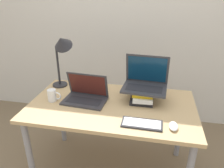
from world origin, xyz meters
TOP-DOWN VIEW (x-y plane):
  - wall_back at (0.00, 1.40)m, footprint 8.00×0.05m
  - desk at (0.00, 0.38)m, footprint 1.35×0.76m
  - laptop_left at (-0.23, 0.40)m, footprint 0.37×0.25m
  - book_stack at (0.24, 0.50)m, footprint 0.19×0.28m
  - laptop_on_books at (0.25, 0.53)m, footprint 0.38×0.28m
  - wireless_keyboard at (0.26, 0.14)m, footprint 0.29×0.13m
  - mouse at (0.48, 0.14)m, footprint 0.06×0.11m
  - mug at (-0.50, 0.34)m, footprint 0.12×0.07m
  - desk_lamp at (-0.50, 0.61)m, footprint 0.23×0.20m

SIDE VIEW (x-z plane):
  - desk at x=0.00m, z-range 0.28..0.99m
  - wireless_keyboard at x=0.26m, z-range 0.71..0.72m
  - mouse at x=0.48m, z-range 0.71..0.74m
  - laptop_left at x=-0.23m, z-range 0.64..0.87m
  - book_stack at x=0.24m, z-range 0.71..0.81m
  - mug at x=-0.50m, z-range 0.71..0.81m
  - laptop_on_books at x=0.25m, z-range 0.73..1.00m
  - desk_lamp at x=-0.50m, z-range 0.83..1.36m
  - wall_back at x=0.00m, z-range 0.00..2.70m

